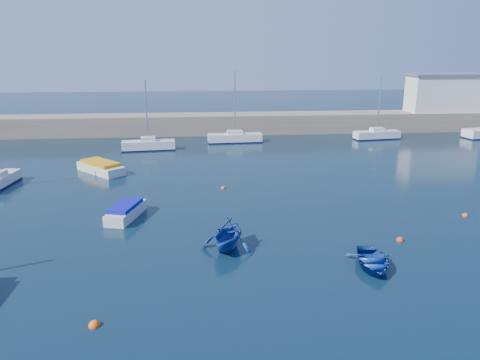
{
  "coord_description": "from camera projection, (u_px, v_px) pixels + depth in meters",
  "views": [
    {
      "loc": [
        -4.84,
        -17.99,
        11.51
      ],
      "look_at": [
        -1.72,
        16.55,
        1.6
      ],
      "focal_mm": 35.0,
      "sensor_mm": 36.0,
      "label": 1
    }
  ],
  "objects": [
    {
      "name": "ground",
      "position": [
        312.0,
        315.0,
        20.81
      ],
      "size": [
        220.0,
        220.0,
        0.0
      ],
      "primitive_type": "plane",
      "color": "#0B1F30",
      "rests_on": "ground"
    },
    {
      "name": "back_wall",
      "position": [
        233.0,
        123.0,
        64.51
      ],
      "size": [
        96.0,
        4.5,
        2.6
      ],
      "primitive_type": "cube",
      "color": "gray",
      "rests_on": "ground"
    },
    {
      "name": "harbor_office",
      "position": [
        444.0,
        94.0,
        66.06
      ],
      "size": [
        10.0,
        4.0,
        5.0
      ],
      "primitive_type": "cube",
      "color": "silver",
      "rests_on": "back_wall"
    },
    {
      "name": "sailboat_5",
      "position": [
        148.0,
        145.0,
        53.85
      ],
      "size": [
        6.13,
        2.26,
        7.98
      ],
      "rotation": [
        0.0,
        0.0,
        1.67
      ],
      "color": "silver",
      "rests_on": "ground"
    },
    {
      "name": "sailboat_6",
      "position": [
        235.0,
        138.0,
        58.3
      ],
      "size": [
        6.78,
        2.25,
        8.74
      ],
      "rotation": [
        0.0,
        0.0,
        1.63
      ],
      "color": "silver",
      "rests_on": "ground"
    },
    {
      "name": "sailboat_7",
      "position": [
        377.0,
        135.0,
        60.33
      ],
      "size": [
        6.11,
        2.47,
        7.87
      ],
      "rotation": [
        0.0,
        0.0,
        1.71
      ],
      "color": "silver",
      "rests_on": "ground"
    },
    {
      "name": "motorboat_1",
      "position": [
        126.0,
        211.0,
        32.59
      ],
      "size": [
        2.5,
        4.36,
        1.01
      ],
      "rotation": [
        0.0,
        0.0,
        -0.27
      ],
      "color": "silver",
      "rests_on": "ground"
    },
    {
      "name": "motorboat_2",
      "position": [
        101.0,
        167.0,
        44.24
      ],
      "size": [
        5.05,
        5.22,
        1.11
      ],
      "rotation": [
        0.0,
        0.0,
        0.75
      ],
      "color": "silver",
      "rests_on": "ground"
    },
    {
      "name": "dinghy_center",
      "position": [
        372.0,
        261.0,
        25.23
      ],
      "size": [
        2.97,
        3.84,
        0.73
      ],
      "primitive_type": "imported",
      "rotation": [
        0.0,
        0.0,
        -0.13
      ],
      "color": "navy",
      "rests_on": "ground"
    },
    {
      "name": "dinghy_left",
      "position": [
        228.0,
        234.0,
        27.35
      ],
      "size": [
        4.25,
        4.52,
        1.89
      ],
      "primitive_type": "imported",
      "rotation": [
        0.0,
        0.0,
        -0.4
      ],
      "color": "navy",
      "rests_on": "ground"
    },
    {
      "name": "buoy_0",
      "position": [
        94.0,
        326.0,
        20.01
      ],
      "size": [
        0.5,
        0.5,
        0.5
      ],
      "primitive_type": "sphere",
      "color": "#F8540D",
      "rests_on": "ground"
    },
    {
      "name": "buoy_1",
      "position": [
        400.0,
        241.0,
        28.8
      ],
      "size": [
        0.48,
        0.48,
        0.48
      ],
      "primitive_type": "sphere",
      "color": "red",
      "rests_on": "ground"
    },
    {
      "name": "buoy_2",
      "position": [
        465.0,
        216.0,
        33.03
      ],
      "size": [
        0.41,
        0.41,
        0.41
      ],
      "primitive_type": "sphere",
      "color": "#F8540D",
      "rests_on": "ground"
    },
    {
      "name": "buoy_3",
      "position": [
        223.0,
        188.0,
        39.4
      ],
      "size": [
        0.38,
        0.38,
        0.38
      ],
      "primitive_type": "sphere",
      "color": "#F8540D",
      "rests_on": "ground"
    }
  ]
}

